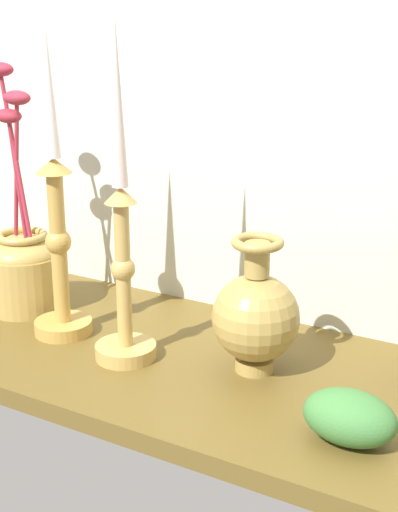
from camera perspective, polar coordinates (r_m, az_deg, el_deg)
ground_plane at (r=95.03cm, az=1.92°, el=-9.09°), size 100.00×36.00×2.40cm
back_wall at (r=101.64cm, az=7.19°, el=12.50°), size 120.00×2.00×65.00cm
candlestick_tall_left at (r=92.04cm, az=-5.85°, el=0.30°), size 7.83×7.83×42.82cm
candlestick_tall_center at (r=100.64cm, az=-10.71°, el=1.82°), size 7.92×7.92×41.37cm
brass_vase_bulbous at (r=90.92cm, az=4.34°, el=-4.52°), size 10.74×10.74×17.08cm
brass_vase_jar at (r=113.00cm, az=-13.21°, el=-0.47°), size 11.51×11.51×35.59cm
ivy_sprig at (r=79.67cm, az=11.40°, el=-11.96°), size 9.89×6.92×5.63cm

